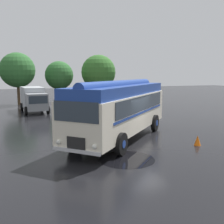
# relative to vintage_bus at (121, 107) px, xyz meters

# --- Properties ---
(ground_plane) EXTENTS (120.00, 120.00, 0.00)m
(ground_plane) POSITION_rel_vintage_bus_xyz_m (0.87, -0.93, -1.89)
(ground_plane) COLOR black
(vintage_bus) EXTENTS (8.92, 8.79, 3.49)m
(vintage_bus) POSITION_rel_vintage_bus_xyz_m (0.00, 0.00, 0.00)
(vintage_bus) COLOR silver
(vintage_bus) RESTS_ON ground
(car_near_left) EXTENTS (2.26, 4.34, 1.66)m
(car_near_left) POSITION_rel_vintage_bus_xyz_m (-0.89, 14.01, -1.05)
(car_near_left) COLOR black
(car_near_left) RESTS_ON ground
(car_mid_left) EXTENTS (2.07, 4.26, 1.66)m
(car_mid_left) POSITION_rel_vintage_bus_xyz_m (2.11, 13.54, -1.05)
(car_mid_left) COLOR maroon
(car_mid_left) RESTS_ON ground
(car_mid_right) EXTENTS (2.27, 4.35, 1.66)m
(car_mid_right) POSITION_rel_vintage_bus_xyz_m (4.48, 14.24, -1.05)
(car_mid_right) COLOR #B7BABF
(car_mid_right) RESTS_ON ground
(box_van) EXTENTS (2.59, 5.87, 2.50)m
(box_van) POSITION_rel_vintage_bus_xyz_m (-3.93, 13.86, -0.53)
(box_van) COLOR #B2B7BC
(box_van) RESTS_ON ground
(tree_left_of_centre) EXTENTS (4.34, 4.34, 6.51)m
(tree_left_of_centre) POSITION_rel_vintage_bus_xyz_m (-5.31, 20.79, 2.45)
(tree_left_of_centre) COLOR #4C3823
(tree_left_of_centre) RESTS_ON ground
(tree_centre) EXTENTS (3.81, 3.81, 5.59)m
(tree_centre) POSITION_rel_vintage_bus_xyz_m (0.26, 21.80, 1.76)
(tree_centre) COLOR #4C3823
(tree_centre) RESTS_ON ground
(tree_right_of_centre) EXTENTS (4.78, 4.78, 6.51)m
(tree_right_of_centre) POSITION_rel_vintage_bus_xyz_m (5.51, 20.92, 2.16)
(tree_right_of_centre) COLOR #4C3823
(tree_right_of_centre) RESTS_ON ground
(traffic_cone) EXTENTS (0.36, 0.36, 0.55)m
(traffic_cone) POSITION_rel_vintage_bus_xyz_m (3.26, -2.99, -1.62)
(traffic_cone) COLOR orange
(traffic_cone) RESTS_ON ground
(puddle_patch) EXTENTS (2.57, 2.57, 0.01)m
(puddle_patch) POSITION_rel_vintage_bus_xyz_m (-1.31, -3.75, -1.89)
(puddle_patch) COLOR black
(puddle_patch) RESTS_ON ground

